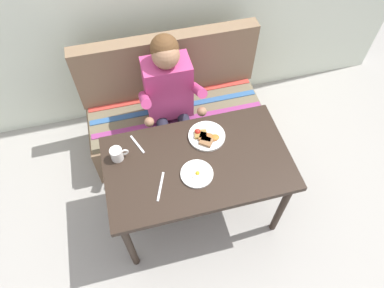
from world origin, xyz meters
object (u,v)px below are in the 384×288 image
object	(u,v)px
person	(170,96)
plate_eggs	(197,174)
table	(198,168)
coffee_mug	(117,154)
knife	(161,186)
fork	(137,144)
couch	(174,114)
plate_breakfast	(206,136)

from	to	relation	value
person	plate_eggs	distance (m)	0.68
table	coffee_mug	distance (m)	0.53
table	plate_eggs	bearing A→B (deg)	-108.36
person	knife	world-z (taller)	person
person	fork	world-z (taller)	person
couch	person	world-z (taller)	person
plate_eggs	knife	distance (m)	0.24
plate_eggs	fork	distance (m)	0.46
coffee_mug	table	bearing A→B (deg)	-17.47
couch	person	xyz separation A→B (m)	(-0.05, -0.17, 0.41)
person	knife	distance (m)	0.74
couch	plate_eggs	bearing A→B (deg)	-92.02
table	knife	distance (m)	0.30
person	fork	distance (m)	0.47
plate_breakfast	knife	xyz separation A→B (m)	(-0.37, -0.29, -0.01)
couch	fork	xyz separation A→B (m)	(-0.35, -0.53, 0.40)
couch	fork	distance (m)	0.76
couch	person	size ratio (longest dim) A/B	1.19
knife	plate_breakfast	bearing A→B (deg)	59.53
person	plate_breakfast	distance (m)	0.45
couch	plate_eggs	size ratio (longest dim) A/B	7.00
couch	knife	size ratio (longest dim) A/B	7.20
table	plate_eggs	world-z (taller)	plate_eggs
plate_eggs	coffee_mug	distance (m)	0.52
table	plate_breakfast	size ratio (longest dim) A/B	4.82
plate_breakfast	knife	distance (m)	0.47
person	plate_breakfast	bearing A→B (deg)	-69.40
plate_breakfast	knife	world-z (taller)	plate_breakfast
plate_breakfast	plate_eggs	bearing A→B (deg)	-116.91
coffee_mug	fork	distance (m)	0.16
plate_eggs	coffee_mug	bearing A→B (deg)	151.98
plate_breakfast	fork	bearing A→B (deg)	172.81
table	coffee_mug	xyz separation A→B (m)	(-0.49, 0.15, 0.13)
table	person	world-z (taller)	person
person	plate_eggs	world-z (taller)	person
couch	coffee_mug	world-z (taller)	couch
table	couch	distance (m)	0.83
fork	coffee_mug	bearing A→B (deg)	-173.28
couch	plate_breakfast	xyz separation A→B (m)	(0.10, -0.59, 0.41)
person	coffee_mug	world-z (taller)	person
plate_breakfast	couch	bearing A→B (deg)	99.88
coffee_mug	plate_breakfast	bearing A→B (deg)	1.66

